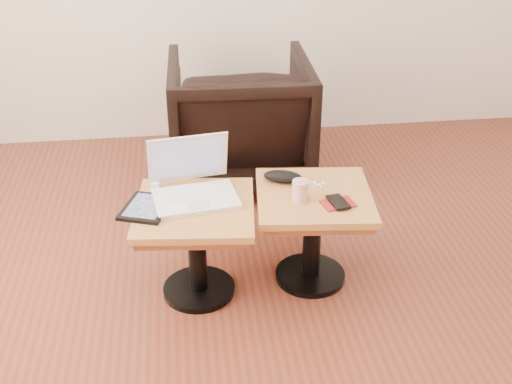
{
  "coord_description": "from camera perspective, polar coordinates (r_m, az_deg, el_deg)",
  "views": [
    {
      "loc": [
        -0.46,
        -1.89,
        1.85
      ],
      "look_at": [
        -0.16,
        0.47,
        0.51
      ],
      "focal_mm": 45.0,
      "sensor_mm": 36.0,
      "label": 1
    }
  ],
  "objects": [
    {
      "name": "room_shell",
      "position": [
        2.01,
        6.43,
        14.8
      ],
      "size": [
        4.52,
        4.52,
        2.71
      ],
      "color": "brown",
      "rests_on": "ground"
    },
    {
      "name": "side_table_left",
      "position": [
        2.8,
        -5.37,
        -3.26
      ],
      "size": [
        0.55,
        0.55,
        0.46
      ],
      "rotation": [
        0.0,
        0.0,
        -0.1
      ],
      "color": "black",
      "rests_on": "ground"
    },
    {
      "name": "side_table_right",
      "position": [
        2.89,
        5.1,
        -2.12
      ],
      "size": [
        0.55,
        0.55,
        0.46
      ],
      "rotation": [
        0.0,
        0.0,
        -0.1
      ],
      "color": "black",
      "rests_on": "ground"
    },
    {
      "name": "laptop",
      "position": [
        2.8,
        -5.62,
        0.6
      ],
      "size": [
        0.4,
        0.36,
        0.25
      ],
      "rotation": [
        0.0,
        0.0,
        0.14
      ],
      "color": "white",
      "rests_on": "side_table_left"
    },
    {
      "name": "tablet",
      "position": [
        2.74,
        -9.71,
        -1.36
      ],
      "size": [
        0.25,
        0.28,
        0.02
      ],
      "rotation": [
        0.0,
        0.0,
        -0.34
      ],
      "color": "black",
      "rests_on": "side_table_left"
    },
    {
      "name": "charging_adapter",
      "position": [
        2.91,
        -8.91,
        0.67
      ],
      "size": [
        0.05,
        0.05,
        0.02
      ],
      "primitive_type": "cube",
      "rotation": [
        0.0,
        0.0,
        -0.26
      ],
      "color": "white",
      "rests_on": "side_table_left"
    },
    {
      "name": "glasses_case",
      "position": [
        2.91,
        2.41,
        1.38
      ],
      "size": [
        0.19,
        0.13,
        0.06
      ],
      "primitive_type": "ellipsoid",
      "rotation": [
        0.0,
        0.0,
        -0.33
      ],
      "color": "black",
      "rests_on": "side_table_right"
    },
    {
      "name": "striped_cup",
      "position": [
        2.76,
        3.95,
        0.13
      ],
      "size": [
        0.09,
        0.09,
        0.09
      ],
      "primitive_type": "cylinder",
      "rotation": [
        0.0,
        0.0,
        -0.39
      ],
      "color": "#D74662",
      "rests_on": "side_table_right"
    },
    {
      "name": "earbuds_tangle",
      "position": [
        2.9,
        5.68,
        0.65
      ],
      "size": [
        0.07,
        0.06,
        0.01
      ],
      "color": "white",
      "rests_on": "side_table_right"
    },
    {
      "name": "phone_on_sleeve",
      "position": [
        2.76,
        7.3,
        -0.96
      ],
      "size": [
        0.15,
        0.13,
        0.02
      ],
      "rotation": [
        0.0,
        0.0,
        0.2
      ],
      "color": "maroon",
      "rests_on": "side_table_right"
    },
    {
      "name": "armchair",
      "position": [
        3.79,
        -1.43,
        6.46
      ],
      "size": [
        0.82,
        0.85,
        0.75
      ],
      "primitive_type": "imported",
      "rotation": [
        0.0,
        0.0,
        3.11
      ],
      "color": "black",
      "rests_on": "ground"
    }
  ]
}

